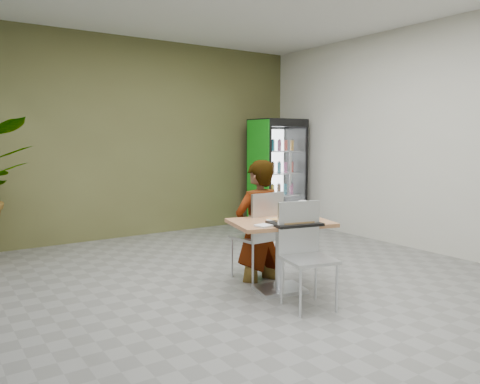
# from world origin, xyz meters

# --- Properties ---
(ground) EXTENTS (7.00, 7.00, 0.00)m
(ground) POSITION_xyz_m (0.00, 0.00, 0.00)
(ground) COLOR gray
(ground) RESTS_ON ground
(room_envelope) EXTENTS (6.00, 7.00, 3.20)m
(room_envelope) POSITION_xyz_m (0.00, 0.00, 1.60)
(room_envelope) COLOR silver
(room_envelope) RESTS_ON ground
(dining_table) EXTENTS (1.13, 0.92, 0.75)m
(dining_table) POSITION_xyz_m (0.16, -0.04, 0.54)
(dining_table) COLOR #B9744F
(dining_table) RESTS_ON ground
(chair_far) EXTENTS (0.47, 0.48, 1.01)m
(chair_far) POSITION_xyz_m (0.22, 0.38, 0.59)
(chair_far) COLOR silver
(chair_far) RESTS_ON ground
(chair_near) EXTENTS (0.53, 0.53, 1.00)m
(chair_near) POSITION_xyz_m (0.09, -0.48, 0.58)
(chair_near) COLOR silver
(chair_near) RESTS_ON ground
(seated_woman) EXTENTS (0.64, 0.43, 1.66)m
(seated_woman) POSITION_xyz_m (0.22, 0.43, 0.53)
(seated_woman) COLOR black
(seated_woman) RESTS_ON ground
(pizza_plate) EXTENTS (0.32, 0.30, 0.03)m
(pizza_plate) POSITION_xyz_m (0.14, -0.01, 0.77)
(pizza_plate) COLOR silver
(pizza_plate) RESTS_ON dining_table
(soda_cup) EXTENTS (0.11, 0.11, 0.19)m
(soda_cup) POSITION_xyz_m (0.45, -0.07, 0.84)
(soda_cup) COLOR silver
(soda_cup) RESTS_ON dining_table
(napkin_stack) EXTENTS (0.16, 0.16, 0.02)m
(napkin_stack) POSITION_xyz_m (-0.18, -0.20, 0.76)
(napkin_stack) COLOR silver
(napkin_stack) RESTS_ON dining_table
(cafeteria_tray) EXTENTS (0.54, 0.44, 0.03)m
(cafeteria_tray) POSITION_xyz_m (0.13, -0.30, 0.76)
(cafeteria_tray) COLOR black
(cafeteria_tray) RESTS_ON dining_table
(beverage_fridge) EXTENTS (0.90, 0.70, 1.94)m
(beverage_fridge) POSITION_xyz_m (2.43, 2.86, 0.97)
(beverage_fridge) COLOR black
(beverage_fridge) RESTS_ON ground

